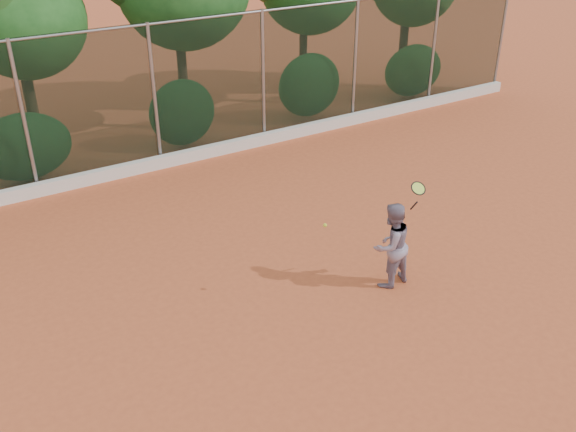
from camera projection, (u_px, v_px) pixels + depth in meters
ground at (319, 304)px, 10.90m from camera, size 80.00×80.00×0.00m
concrete_curb at (164, 161)px, 15.92m from camera, size 24.00×0.20×0.30m
tennis_player at (391, 245)px, 11.09m from camera, size 0.82×0.67×1.58m
chainlink_fence at (154, 93)px, 15.25m from camera, size 24.09×0.09×3.50m
tennis_racket at (418, 190)px, 10.70m from camera, size 0.30×0.29×0.55m
tennis_ball_in_flight at (325, 225)px, 10.38m from camera, size 0.07×0.07×0.07m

